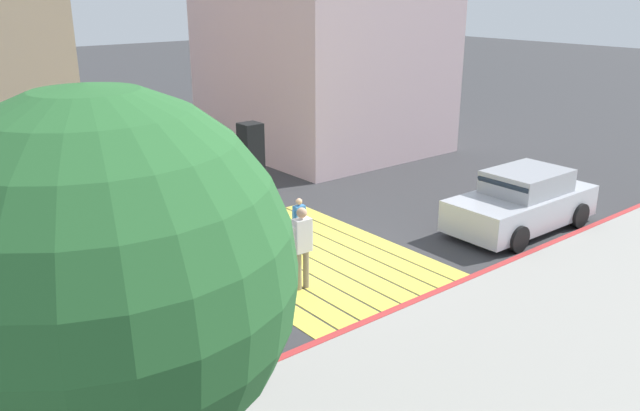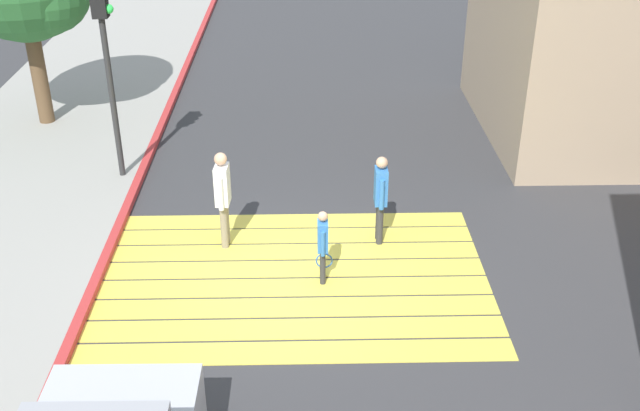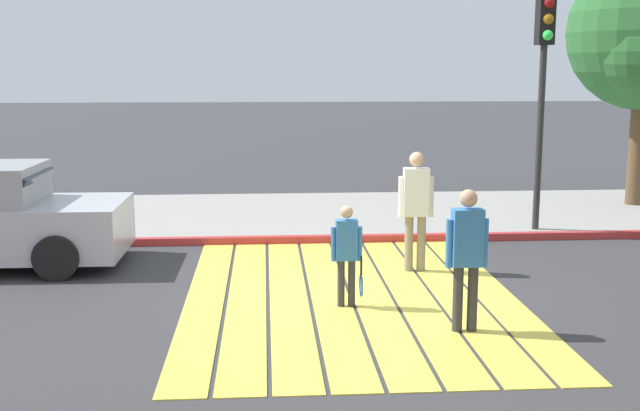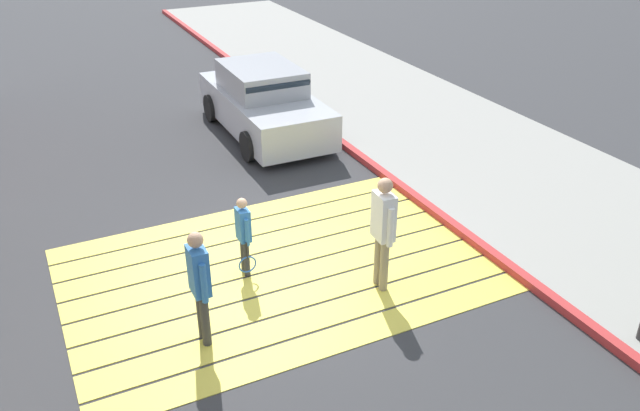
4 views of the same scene
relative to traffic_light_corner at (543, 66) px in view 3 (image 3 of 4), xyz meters
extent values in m
plane|color=#38383A|center=(3.58, -3.77, -3.04)|extent=(120.00, 120.00, 0.00)
cube|color=#EAD64C|center=(3.58, -5.70, -3.03)|extent=(6.40, 0.50, 0.01)
cube|color=#EAD64C|center=(3.58, -5.15, -3.03)|extent=(6.40, 0.50, 0.01)
cube|color=#EAD64C|center=(3.58, -4.60, -3.03)|extent=(6.40, 0.50, 0.01)
cube|color=#EAD64C|center=(3.58, -4.05, -3.03)|extent=(6.40, 0.50, 0.01)
cube|color=#EAD64C|center=(3.58, -3.50, -3.03)|extent=(6.40, 0.50, 0.01)
cube|color=#EAD64C|center=(3.58, -2.95, -3.03)|extent=(6.40, 0.50, 0.01)
cube|color=#EAD64C|center=(3.58, -2.40, -3.03)|extent=(6.40, 0.50, 0.01)
cube|color=#EAD64C|center=(3.58, -1.85, -3.03)|extent=(6.40, 0.50, 0.01)
cube|color=#9E9B93|center=(-2.02, -3.77, -2.98)|extent=(4.80, 40.00, 0.12)
cube|color=#BC3333|center=(0.33, -3.77, -2.97)|extent=(0.16, 40.00, 0.13)
cube|color=#1E2833|center=(1.59, -8.44, -1.83)|extent=(1.48, 0.34, 0.49)
cylinder|color=black|center=(2.47, -7.89, -2.71)|extent=(0.23, 0.66, 0.66)
cylinder|color=black|center=(0.71, -7.87, -2.71)|extent=(0.23, 0.66, 0.66)
cylinder|color=#2D2D2D|center=(-0.02, 0.00, -1.34)|extent=(0.12, 0.12, 3.40)
cube|color=black|center=(-0.02, 0.00, 0.78)|extent=(0.28, 0.28, 0.84)
sphere|color=maroon|center=(0.14, 0.00, 1.06)|extent=(0.18, 0.18, 0.18)
sphere|color=#956310|center=(0.14, 0.00, 0.79)|extent=(0.18, 0.18, 0.18)
sphere|color=#35FF59|center=(0.14, 0.00, 0.52)|extent=(0.18, 0.18, 0.18)
cylinder|color=brown|center=(-2.46, 3.01, -1.74)|extent=(0.36, 0.36, 2.60)
cylinder|color=gray|center=(2.36, -2.58, -2.61)|extent=(0.13, 0.13, 0.85)
cylinder|color=gray|center=(2.35, -2.76, -2.61)|extent=(0.13, 0.13, 0.85)
cube|color=white|center=(2.35, -2.67, -1.83)|extent=(0.25, 0.39, 0.71)
sphere|color=tan|center=(2.35, -2.67, -1.35)|extent=(0.22, 0.22, 0.22)
cylinder|color=white|center=(2.37, -2.46, -1.90)|extent=(0.09, 0.09, 0.60)
cylinder|color=white|center=(2.34, -2.89, -1.90)|extent=(0.09, 0.09, 0.60)
cylinder|color=#333338|center=(5.09, -2.53, -2.64)|extent=(0.12, 0.12, 0.79)
cylinder|color=#333338|center=(5.09, -2.70, -2.64)|extent=(0.12, 0.12, 0.79)
cube|color=#3372BF|center=(5.09, -2.61, -1.92)|extent=(0.21, 0.34, 0.66)
sphere|color=tan|center=(5.09, -2.61, -1.47)|extent=(0.20, 0.20, 0.20)
cylinder|color=#3372BF|center=(5.09, -2.41, -1.99)|extent=(0.09, 0.09, 0.56)
cylinder|color=#3372BF|center=(5.09, -2.81, -1.99)|extent=(0.09, 0.09, 0.56)
cylinder|color=#333338|center=(4.05, -3.81, -2.73)|extent=(0.09, 0.09, 0.62)
cylinder|color=#333338|center=(4.05, -3.94, -2.73)|extent=(0.09, 0.09, 0.62)
cube|color=#3372BF|center=(4.05, -3.88, -2.16)|extent=(0.17, 0.27, 0.51)
sphere|color=tan|center=(4.05, -3.88, -1.80)|extent=(0.16, 0.16, 0.16)
cylinder|color=#3372BF|center=(4.05, -3.71, -2.21)|extent=(0.07, 0.07, 0.44)
cylinder|color=#3372BF|center=(4.04, -4.04, -2.21)|extent=(0.07, 0.07, 0.44)
cylinder|color=black|center=(4.08, -3.69, -2.51)|extent=(0.03, 0.03, 0.28)
torus|color=blue|center=(4.08, -3.69, -2.75)|extent=(0.28, 0.03, 0.28)
camera|label=1|loc=(-7.31, 4.65, 2.95)|focal=35.86mm
camera|label=2|loc=(3.76, -14.30, 4.02)|focal=42.63mm
camera|label=3|loc=(13.63, -4.89, -0.02)|focal=44.02mm
camera|label=4|loc=(6.72, 4.20, 2.64)|focal=36.62mm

